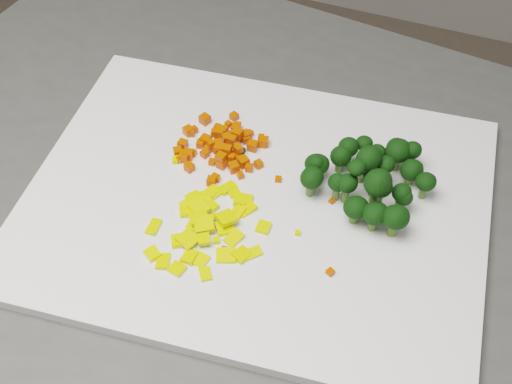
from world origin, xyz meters
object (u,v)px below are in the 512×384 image
(cutting_board, at_px, (256,202))
(carrot_pile, at_px, (224,141))
(broccoli_pile, at_px, (371,175))
(pepper_pile, at_px, (206,224))

(cutting_board, distance_m, carrot_pile, 0.08)
(cutting_board, bearing_deg, carrot_pile, 137.73)
(carrot_pile, height_order, broccoli_pile, broccoli_pile)
(pepper_pile, relative_size, broccoli_pile, 0.97)
(carrot_pile, bearing_deg, cutting_board, -42.27)
(pepper_pile, height_order, broccoli_pile, broccoli_pile)
(carrot_pile, relative_size, broccoli_pile, 0.83)
(carrot_pile, xyz_separation_m, broccoli_pile, (0.16, -0.01, 0.01))
(cutting_board, relative_size, broccoli_pile, 3.75)
(cutting_board, relative_size, carrot_pile, 4.50)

